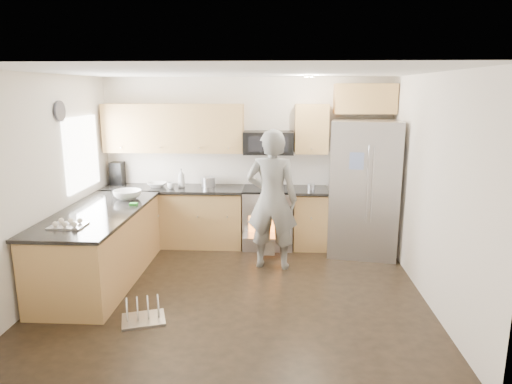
# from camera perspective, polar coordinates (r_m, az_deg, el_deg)

# --- Properties ---
(ground) EXTENTS (4.50, 4.50, 0.00)m
(ground) POSITION_cam_1_polar(r_m,az_deg,el_deg) (5.73, -2.61, -12.24)
(ground) COLOR black
(ground) RESTS_ON ground
(room_shell) EXTENTS (4.54, 4.04, 2.62)m
(room_shell) POSITION_cam_1_polar(r_m,az_deg,el_deg) (5.27, -3.18, 4.61)
(room_shell) COLOR white
(room_shell) RESTS_ON ground
(back_cabinet_run) EXTENTS (4.45, 0.64, 2.50)m
(back_cabinet_run) POSITION_cam_1_polar(r_m,az_deg,el_deg) (7.15, -6.00, 0.93)
(back_cabinet_run) COLOR tan
(back_cabinet_run) RESTS_ON ground
(peninsula) EXTENTS (0.96, 2.36, 1.05)m
(peninsula) POSITION_cam_1_polar(r_m,az_deg,el_deg) (6.20, -18.83, -6.35)
(peninsula) COLOR tan
(peninsula) RESTS_ON ground
(stove_range) EXTENTS (0.76, 0.97, 1.79)m
(stove_range) POSITION_cam_1_polar(r_m,az_deg,el_deg) (7.08, 1.51, -1.52)
(stove_range) COLOR #B7B7BC
(stove_range) RESTS_ON ground
(refrigerator) EXTENTS (1.09, 0.91, 1.99)m
(refrigerator) POSITION_cam_1_polar(r_m,az_deg,el_deg) (6.88, 13.38, 0.43)
(refrigerator) COLOR #B7B7BC
(refrigerator) RESTS_ON ground
(person) EXTENTS (0.75, 0.54, 1.91)m
(person) POSITION_cam_1_polar(r_m,az_deg,el_deg) (6.17, 2.01, -0.97)
(person) COLOR gray
(person) RESTS_ON ground
(dish_rack) EXTENTS (0.54, 0.48, 0.28)m
(dish_rack) POSITION_cam_1_polar(r_m,az_deg,el_deg) (5.17, -13.93, -14.62)
(dish_rack) COLOR #B7B7BC
(dish_rack) RESTS_ON ground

